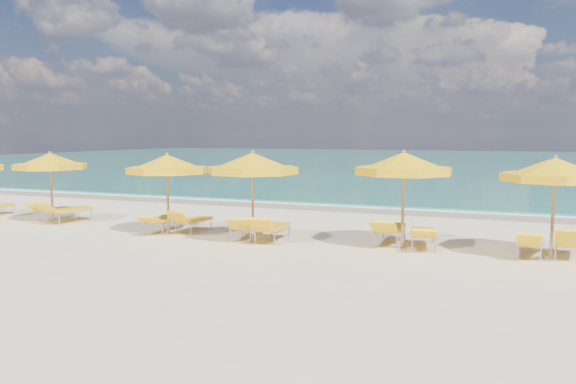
% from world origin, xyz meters
% --- Properties ---
extents(ground_plane, '(120.00, 120.00, 0.00)m').
position_xyz_m(ground_plane, '(0.00, 0.00, 0.00)').
color(ground_plane, beige).
extents(ocean, '(120.00, 80.00, 0.30)m').
position_xyz_m(ocean, '(0.00, 48.00, 0.00)').
color(ocean, '#136B5B').
rests_on(ocean, ground).
extents(wet_sand_band, '(120.00, 2.60, 0.01)m').
position_xyz_m(wet_sand_band, '(0.00, 7.40, 0.00)').
color(wet_sand_band, tan).
rests_on(wet_sand_band, ground).
extents(foam_line, '(120.00, 1.20, 0.03)m').
position_xyz_m(foam_line, '(0.00, 8.20, 0.00)').
color(foam_line, white).
rests_on(foam_line, ground).
extents(whitecap_near, '(14.00, 0.36, 0.05)m').
position_xyz_m(whitecap_near, '(-6.00, 17.00, 0.00)').
color(whitecap_near, white).
rests_on(whitecap_near, ground).
extents(whitecap_far, '(18.00, 0.30, 0.05)m').
position_xyz_m(whitecap_far, '(8.00, 24.00, 0.00)').
color(whitecap_far, white).
rests_on(whitecap_far, ground).
extents(umbrella_2, '(2.70, 2.70, 2.37)m').
position_xyz_m(umbrella_2, '(-7.95, 0.26, 2.02)').
color(umbrella_2, '#A57852').
rests_on(umbrella_2, ground).
extents(umbrella_3, '(2.40, 2.40, 2.39)m').
position_xyz_m(umbrella_3, '(-3.10, -0.22, 2.04)').
color(umbrella_3, '#A57852').
rests_on(umbrella_3, ground).
extents(umbrella_4, '(3.01, 3.01, 2.50)m').
position_xyz_m(umbrella_4, '(-0.22, -0.51, 2.13)').
color(umbrella_4, '#A57852').
rests_on(umbrella_4, ground).
extents(umbrella_5, '(3.21, 3.21, 2.53)m').
position_xyz_m(umbrella_5, '(3.66, 0.26, 2.16)').
color(umbrella_5, '#A57852').
rests_on(umbrella_5, ground).
extents(umbrella_6, '(2.72, 2.72, 2.45)m').
position_xyz_m(umbrella_6, '(7.13, 0.25, 2.09)').
color(umbrella_6, '#A57852').
rests_on(umbrella_6, ground).
extents(lounger_2_left, '(0.56, 1.67, 0.66)m').
position_xyz_m(lounger_2_left, '(-8.38, 0.76, 0.20)').
color(lounger_2_left, '#A5A8AD').
rests_on(lounger_2_left, ground).
extents(lounger_2_right, '(0.88, 2.06, 0.83)m').
position_xyz_m(lounger_2_right, '(-7.50, 0.48, 0.24)').
color(lounger_2_right, '#A5A8AD').
rests_on(lounger_2_right, ground).
extents(lounger_3_left, '(0.87, 1.95, 0.67)m').
position_xyz_m(lounger_3_left, '(-3.51, 0.06, 0.22)').
color(lounger_3_left, '#A5A8AD').
rests_on(lounger_3_left, ground).
extents(lounger_3_right, '(0.63, 1.70, 0.78)m').
position_xyz_m(lounger_3_right, '(-2.62, 0.37, 0.21)').
color(lounger_3_right, '#A5A8AD').
rests_on(lounger_3_right, ground).
extents(lounger_4_left, '(0.94, 1.86, 0.76)m').
position_xyz_m(lounger_4_left, '(-0.67, -0.02, 0.22)').
color(lounger_4_left, '#A5A8AD').
rests_on(lounger_4_left, ground).
extents(lounger_4_right, '(0.70, 1.85, 0.82)m').
position_xyz_m(lounger_4_right, '(0.17, -0.11, 0.23)').
color(lounger_4_right, '#A5A8AD').
rests_on(lounger_4_right, ground).
extents(lounger_5_left, '(0.72, 2.04, 0.82)m').
position_xyz_m(lounger_5_left, '(3.22, 0.77, 0.24)').
color(lounger_5_left, '#A5A8AD').
rests_on(lounger_5_left, ground).
extents(lounger_5_right, '(0.92, 1.99, 0.70)m').
position_xyz_m(lounger_5_right, '(4.14, 0.56, 0.22)').
color(lounger_5_right, '#A5A8AD').
rests_on(lounger_5_right, ground).
extents(lounger_6_left, '(0.62, 1.72, 0.74)m').
position_xyz_m(lounger_6_left, '(6.66, 0.41, 0.21)').
color(lounger_6_left, '#A5A8AD').
rests_on(lounger_6_left, ground).
extents(lounger_6_right, '(0.74, 1.73, 0.84)m').
position_xyz_m(lounger_6_right, '(7.53, 0.65, 0.22)').
color(lounger_6_right, '#A5A8AD').
rests_on(lounger_6_right, ground).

